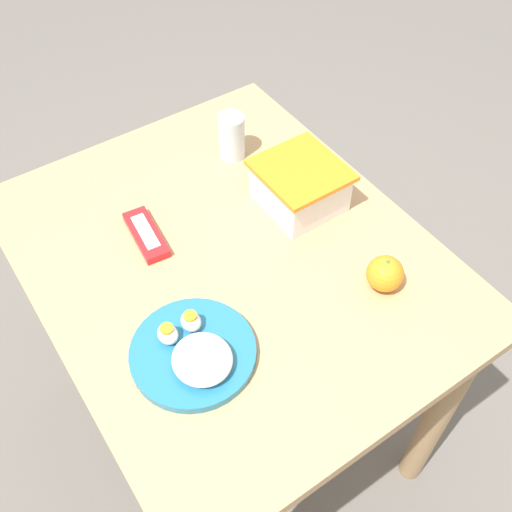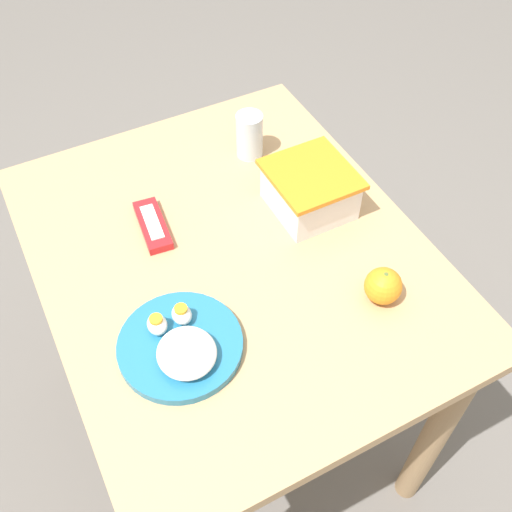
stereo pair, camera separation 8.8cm
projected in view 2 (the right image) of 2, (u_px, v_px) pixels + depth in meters
ground_plane at (239, 415)px, 1.77m from camera, size 10.00×10.00×0.00m
table at (233, 292)px, 1.30m from camera, size 0.91×0.74×0.75m
food_container at (310, 192)px, 1.24m from camera, size 0.17×0.16×0.10m
orange_fruit at (383, 286)px, 1.09m from camera, size 0.07×0.07×0.07m
rice_plate at (181, 346)px, 1.03m from camera, size 0.22×0.22×0.05m
candy_bar at (153, 225)px, 1.23m from camera, size 0.15×0.06×0.02m
drinking_glass at (250, 135)px, 1.34m from camera, size 0.06×0.06×0.11m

